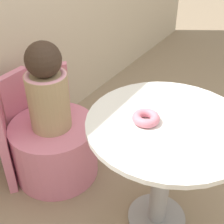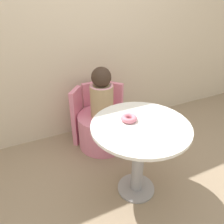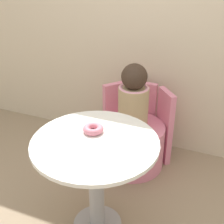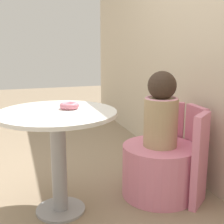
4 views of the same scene
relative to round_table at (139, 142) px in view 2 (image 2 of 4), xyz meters
The scene contains 7 objects.
ground_plane 0.53m from the round_table, 103.14° to the left, with size 12.00×12.00×0.00m, color gray.
back_wall 1.35m from the round_table, 90.49° to the left, with size 6.00×0.06×2.40m.
round_table is the anchor object (origin of this frame).
tub_chair 0.81m from the round_table, 90.80° to the left, with size 0.55×0.55×0.39m.
booth_backrest 0.99m from the round_table, 90.62° to the left, with size 0.64×0.24×0.66m.
child_figure 0.75m from the round_table, 90.80° to the left, with size 0.24×0.24×0.54m.
donut 0.21m from the round_table, 120.62° to the left, with size 0.13×0.13×0.04m.
Camera 2 is at (-0.78, -1.21, 1.60)m, focal length 35.00 mm.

